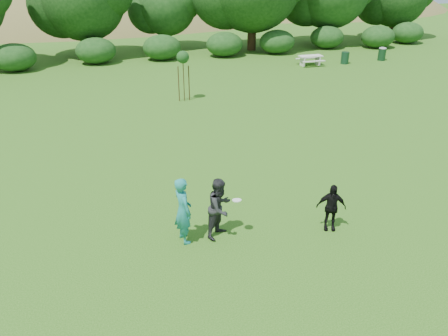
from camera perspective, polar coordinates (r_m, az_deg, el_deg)
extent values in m
plane|color=#19470C|center=(12.80, 3.89, -10.08)|extent=(120.00, 120.00, 0.00)
imported|color=#1B7A78|center=(12.49, -5.37, -5.53)|extent=(0.63, 0.83, 2.03)
imported|color=#242426|center=(12.73, -0.52, -5.22)|extent=(1.15, 1.12, 1.86)
imported|color=black|center=(13.48, 13.80, -5.00)|extent=(0.95, 0.66, 1.50)
cylinder|color=#133622|center=(36.31, 15.52, 13.69)|extent=(0.60, 0.60, 0.90)
cylinder|color=white|center=(12.54, 1.69, -4.22)|extent=(0.27, 0.27, 0.07)
cylinder|color=#372615|center=(25.43, -5.29, 11.47)|extent=(0.05, 0.05, 2.50)
sphere|color=#1A4318|center=(25.16, -5.41, 14.23)|extent=(0.70, 0.70, 0.70)
cylinder|color=#3E2B18|center=(25.44, -5.94, 10.86)|extent=(0.06, 0.06, 2.00)
cylinder|color=#362515|center=(25.55, -4.60, 10.98)|extent=(0.06, 0.06, 2.00)
cube|color=beige|center=(35.02, 11.24, 14.15)|extent=(1.80, 0.75, 0.08)
cube|color=beige|center=(34.80, 10.21, 13.52)|extent=(0.10, 0.70, 0.68)
cube|color=beige|center=(35.39, 12.15, 13.56)|extent=(0.10, 0.70, 0.68)
cube|color=#B3B3A5|center=(34.55, 11.66, 13.49)|extent=(1.80, 0.28, 0.06)
cube|color=beige|center=(35.60, 10.76, 13.91)|extent=(1.80, 0.28, 0.06)
cylinder|color=#12331C|center=(38.44, 19.92, 13.74)|extent=(0.60, 0.60, 0.90)
ellipsoid|color=gray|center=(38.36, 20.03, 14.47)|extent=(0.60, 0.60, 0.20)
ellipsoid|color=olive|center=(87.81, -0.31, 11.39)|extent=(100.00, 64.00, 52.00)
ellipsoid|color=olive|center=(69.37, -17.54, 11.95)|extent=(80.00, 50.00, 28.00)
ellipsoid|color=olive|center=(78.70, 9.49, 15.11)|extent=(60.00, 44.00, 24.00)
cylinder|color=#3A2616|center=(39.15, -17.35, 15.72)|extent=(0.68, 0.68, 2.80)
cylinder|color=#3A2616|center=(41.72, -7.33, 16.81)|extent=(0.60, 0.60, 2.27)
sphere|color=#194214|center=(41.41, -7.54, 20.34)|extent=(5.22, 5.22, 5.22)
cylinder|color=#3A2616|center=(40.53, 3.66, 17.45)|extent=(0.76, 0.76, 3.32)
cylinder|color=#3A2616|center=(44.78, 13.33, 17.42)|extent=(0.71, 0.71, 2.97)
cylinder|color=#3A2616|center=(49.99, 21.13, 16.95)|extent=(0.62, 0.62, 2.45)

